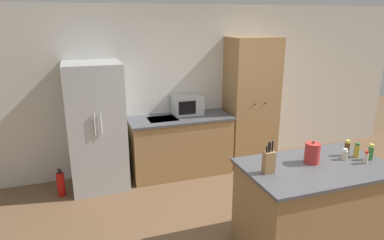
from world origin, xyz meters
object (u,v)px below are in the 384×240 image
pantry_cabinet (251,102)px  spice_bottle_pale_salt (347,148)px  fire_extinguisher (61,184)px  spice_bottle_short_red (366,158)px  refrigerator (97,127)px  spice_bottle_tall_dark (371,152)px  microwave (187,105)px  spice_bottle_green_herb (357,151)px  knife_block (269,162)px  kettle (312,153)px  spice_bottle_amber_oil (345,154)px

pantry_cabinet → spice_bottle_pale_salt: (0.08, -2.08, -0.05)m
fire_extinguisher → spice_bottle_short_red: bearing=-33.9°
refrigerator → spice_bottle_tall_dark: refrigerator is taller
microwave → spice_bottle_green_herb: (1.22, -2.26, -0.07)m
pantry_cabinet → knife_block: size_ratio=6.38×
refrigerator → pantry_cabinet: bearing=1.6°
kettle → spice_bottle_pale_salt: bearing=5.0°
spice_bottle_pale_salt → spice_bottle_green_herb: bearing=-49.6°
spice_bottle_pale_salt → fire_extinguisher: size_ratio=0.45×
knife_block → spice_bottle_green_herb: size_ratio=2.01×
kettle → microwave: bearing=106.4°
spice_bottle_green_herb → spice_bottle_pale_salt: spice_bottle_pale_salt is taller
spice_bottle_short_red → spice_bottle_amber_oil: bearing=130.1°
spice_bottle_short_red → kettle: 0.57m
microwave → kettle: bearing=-73.6°
spice_bottle_tall_dark → spice_bottle_amber_oil: bearing=160.1°
knife_block → spice_bottle_amber_oil: knife_block is taller
knife_block → kettle: bearing=6.6°
refrigerator → spice_bottle_pale_salt: bearing=-38.0°
refrigerator → pantry_cabinet: pantry_cabinet is taller
spice_bottle_amber_oil → pantry_cabinet: bearing=89.3°
spice_bottle_short_red → spice_bottle_green_herb: (0.04, 0.17, 0.01)m
kettle → pantry_cabinet: bearing=78.8°
spice_bottle_tall_dark → spice_bottle_amber_oil: spice_bottle_tall_dark is taller
pantry_cabinet → spice_bottle_amber_oil: bearing=-90.7°
kettle → refrigerator: bearing=135.2°
spice_bottle_short_red → fire_extinguisher: bearing=146.1°
pantry_cabinet → fire_extinguisher: size_ratio=5.25×
spice_bottle_short_red → spice_bottle_pale_salt: (-0.03, 0.25, 0.02)m
spice_bottle_green_herb → fire_extinguisher: bearing=148.6°
refrigerator → microwave: (1.42, 0.17, 0.16)m
kettle → spice_bottle_short_red: bearing=-20.9°
pantry_cabinet → kettle: (-0.42, -2.13, -0.02)m
spice_bottle_tall_dark → kettle: (-0.66, 0.14, 0.03)m
microwave → kettle: microwave is taller
spice_bottle_amber_oil → spice_bottle_green_herb: spice_bottle_green_herb is taller
pantry_cabinet → spice_bottle_green_herb: pantry_cabinet is taller
microwave → knife_block: 2.29m
pantry_cabinet → spice_bottle_short_red: pantry_cabinet is taller
microwave → knife_block: knife_block is taller
spice_bottle_short_red → kettle: kettle is taller
spice_bottle_amber_oil → spice_bottle_pale_salt: (0.11, 0.09, 0.03)m
spice_bottle_green_herb → microwave: bearing=118.4°
spice_bottle_tall_dark → spice_bottle_green_herb: bearing=130.3°
spice_bottle_pale_salt → knife_block: bearing=-174.2°
spice_bottle_tall_dark → fire_extinguisher: (-3.28, 2.06, -0.83)m
pantry_cabinet → fire_extinguisher: pantry_cabinet is taller
refrigerator → microwave: refrigerator is taller
microwave → spice_bottle_amber_oil: (1.05, -2.27, -0.09)m
kettle → fire_extinguisher: 3.36m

